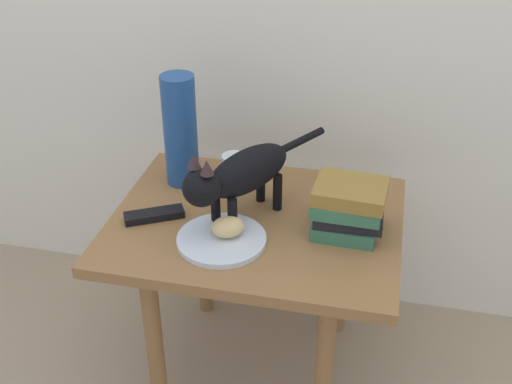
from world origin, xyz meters
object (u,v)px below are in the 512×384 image
object	(u,v)px
plate	(222,240)
book_stack	(348,208)
bread_roll	(228,227)
candle_jar	(235,171)
tv_remote	(154,215)
green_vase	(180,131)
side_table	(256,243)
cat	(240,175)

from	to	relation	value
plate	book_stack	distance (m)	0.31
bread_roll	candle_jar	distance (m)	0.27
tv_remote	candle_jar	bearing A→B (deg)	25.36
plate	green_vase	size ratio (longest dim) A/B	0.70
bread_roll	tv_remote	bearing A→B (deg)	165.90
book_stack	tv_remote	bearing A→B (deg)	-174.02
side_table	green_vase	size ratio (longest dim) A/B	2.36
plate	candle_jar	xyz separation A→B (m)	(-0.04, 0.28, 0.03)
tv_remote	book_stack	bearing A→B (deg)	-23.06
cat	candle_jar	world-z (taller)	cat
book_stack	tv_remote	world-z (taller)	book_stack
green_vase	side_table	bearing A→B (deg)	-30.81
bread_roll	cat	world-z (taller)	cat
bread_roll	book_stack	distance (m)	0.29
green_vase	tv_remote	world-z (taller)	green_vase
plate	cat	size ratio (longest dim) A/B	0.51
cat	book_stack	size ratio (longest dim) A/B	2.37
side_table	tv_remote	bearing A→B (deg)	-168.02
book_stack	cat	bearing A→B (deg)	-177.59
green_vase	tv_remote	distance (m)	0.24
bread_roll	tv_remote	xyz separation A→B (m)	(-0.21, 0.05, -0.03)
bread_roll	cat	distance (m)	0.13
plate	bread_roll	distance (m)	0.04
green_vase	candle_jar	xyz separation A→B (m)	(0.14, 0.02, -0.12)
cat	tv_remote	xyz separation A→B (m)	(-0.21, -0.04, -0.12)
plate	bread_roll	world-z (taller)	bread_roll
tv_remote	plate	bearing A→B (deg)	-46.78
plate	green_vase	bearing A→B (deg)	124.94
plate	candle_jar	bearing A→B (deg)	97.71
green_vase	candle_jar	distance (m)	0.19
bread_roll	cat	bearing A→B (deg)	85.19
side_table	candle_jar	size ratio (longest dim) A/B	8.59
plate	bread_roll	size ratio (longest dim) A/B	2.70
bread_roll	green_vase	distance (m)	0.34
candle_jar	green_vase	bearing A→B (deg)	-171.48
side_table	candle_jar	xyz separation A→B (m)	(-0.10, 0.16, 0.11)
side_table	tv_remote	size ratio (longest dim) A/B	4.87
book_stack	candle_jar	distance (m)	0.37
cat	tv_remote	bearing A→B (deg)	-169.66
candle_jar	cat	bearing A→B (deg)	-71.63
bread_roll	candle_jar	world-z (taller)	candle_jar
cat	green_vase	xyz separation A→B (m)	(-0.20, 0.16, 0.02)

